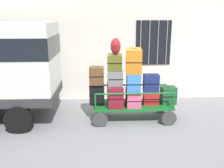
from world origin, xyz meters
name	(u,v)px	position (x,y,z in m)	size (l,w,h in m)	color
ground_plane	(124,124)	(0.00, 0.00, 0.00)	(40.00, 40.00, 0.00)	gray
building_wall	(118,28)	(0.01, 2.38, 2.50)	(12.00, 0.38, 5.00)	silver
luggage_cart	(133,107)	(0.28, 0.34, 0.37)	(2.28, 1.05, 0.46)	#146023
cart_railing	(133,91)	(0.28, 0.34, 0.84)	(2.16, 0.92, 0.47)	#146023
suitcase_left_bottom	(97,94)	(-0.73, 0.36, 0.76)	(0.43, 0.29, 0.60)	black
suitcase_left_middle	(97,75)	(-0.73, 0.35, 1.30)	(0.41, 0.37, 0.49)	brown
suitcase_midleft_bottom	(115,95)	(-0.22, 0.32, 0.74)	(0.43, 0.81, 0.58)	maroon
suitcase_midleft_middle	(115,77)	(-0.22, 0.34, 1.25)	(0.41, 0.54, 0.42)	slate
suitcase_midleft_top	(115,62)	(-0.22, 0.38, 1.67)	(0.44, 0.52, 0.43)	#4C5119
suitcase_center_bottom	(133,97)	(0.28, 0.31, 0.67)	(0.41, 0.75, 0.43)	#CC4C72
suitcase_center_middle	(133,81)	(0.28, 0.33, 1.13)	(0.43, 0.82, 0.51)	#3372C6
suitcase_center_top	(133,60)	(0.28, 0.38, 1.71)	(0.50, 0.80, 0.65)	orange
suitcase_midright_bottom	(151,98)	(0.79, 0.31, 0.64)	(0.44, 0.29, 0.38)	#B21E1E
suitcase_midright_middle	(151,83)	(0.79, 0.36, 1.08)	(0.45, 0.32, 0.48)	navy
suitcase_right_bottom	(168,95)	(1.30, 0.35, 0.70)	(0.43, 0.37, 0.50)	#194C28
backpack	(116,46)	(-0.22, 0.30, 2.11)	(0.27, 0.22, 0.44)	maroon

